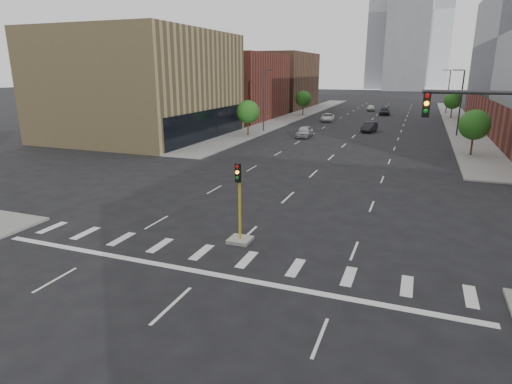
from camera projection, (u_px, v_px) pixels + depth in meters
The scene contains 22 objects.
ground at pixel (142, 333), 15.21m from camera, with size 400.00×400.00×0.00m, color black.
sidewalk_left_far at pixel (297, 116), 86.80m from camera, with size 5.00×92.00×0.15m, color gray.
sidewalk_right_far at pixel (458, 122), 76.52m from camera, with size 5.00×92.00×0.15m, color gray.
building_left_mid at pixel (143, 85), 58.64m from camera, with size 20.00×24.00×14.00m, color #927E52.
building_left_far_a at pixel (224, 86), 82.27m from camera, with size 20.00×22.00×12.00m, color brown.
building_left_far_b at pixel (268, 80), 105.49m from camera, with size 20.00×24.00×13.00m, color brown.
tower_left at pixel (395, 14), 205.94m from camera, with size 22.00×22.00×70.00m, color #B2B7BC.
tower_right at pixel (434, 11), 234.33m from camera, with size 20.00×20.00×80.00m, color #B2B7BC.
tower_mid at pixel (408, 39), 188.81m from camera, with size 18.00×18.00×44.00m, color slate.
median_traffic_signal at pixel (240, 225), 23.00m from camera, with size 1.20×1.20×4.40m.
streetlight_right_a at pixel (460, 100), 58.64m from camera, with size 1.60×0.22×9.07m.
streetlight_right_b at pixel (448, 90), 90.08m from camera, with size 1.60×0.22×9.07m.
streetlight_left at pixel (264, 98), 63.34m from camera, with size 1.60×0.22×9.07m.
tree_left_near at pixel (248, 112), 59.50m from camera, with size 3.20×3.20×4.85m.
tree_left_far at pixel (303, 99), 86.44m from camera, with size 3.20×3.20×4.85m.
tree_right_near at pixel (475, 125), 45.41m from camera, with size 3.20×3.20×4.85m.
tree_right_far at pixel (453, 101), 81.34m from camera, with size 3.20×3.20×4.85m.
car_near_left at pixel (304, 131), 59.37m from camera, with size 1.86×4.62×1.57m, color #A0A0A4.
car_mid_right at pixel (369, 127), 64.36m from camera, with size 1.55×4.44×1.46m, color black.
car_far_left at pixel (328, 117), 77.76m from camera, with size 2.32×5.03×1.40m, color silver.
car_deep_right at pixel (385, 111), 88.47m from camera, with size 2.04×5.02×1.46m, color black.
car_distant at pixel (371, 108), 97.31m from camera, with size 1.65×4.10×1.40m, color #BCBDC1.
Camera 1 is at (8.52, -10.92, 9.02)m, focal length 30.00 mm.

